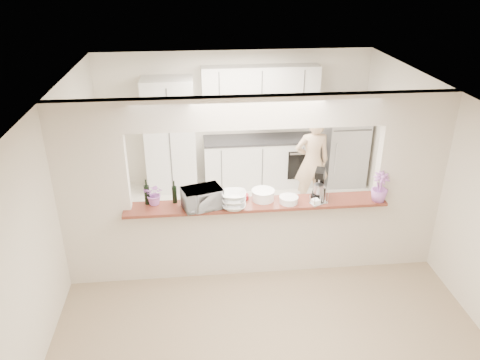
{
  "coord_description": "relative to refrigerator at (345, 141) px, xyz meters",
  "views": [
    {
      "loc": [
        -0.75,
        -5.35,
        3.98
      ],
      "look_at": [
        -0.18,
        0.3,
        1.26
      ],
      "focal_mm": 35.0,
      "sensor_mm": 36.0,
      "label": 1
    }
  ],
  "objects": [
    {
      "name": "red_bowl",
      "position": [
        -2.2,
        -2.57,
        0.27
      ],
      "size": [
        0.13,
        0.13,
        0.06
      ],
      "primitive_type": "cylinder",
      "color": "maroon",
      "rests_on": "bar_counter"
    },
    {
      "name": "person",
      "position": [
        -0.85,
        -0.88,
        -0.02
      ],
      "size": [
        0.63,
        0.44,
        1.66
      ],
      "primitive_type": "imported",
      "rotation": [
        0.0,
        0.0,
        3.21
      ],
      "color": "#D3B089",
      "rests_on": "floor"
    },
    {
      "name": "flower_right",
      "position": [
        -0.45,
        -2.8,
        0.44
      ],
      "size": [
        0.23,
        0.23,
        0.4
      ],
      "primitive_type": "imported",
      "rotation": [
        0.0,
        0.0,
        -0.03
      ],
      "color": "#CC6ECC",
      "rests_on": "bar_counter"
    },
    {
      "name": "partition",
      "position": [
        -2.05,
        -2.65,
        0.63
      ],
      "size": [
        5.0,
        0.15,
        2.5
      ],
      "color": "beige",
      "rests_on": "floor"
    },
    {
      "name": "tile_overlay",
      "position": [
        -2.05,
        -1.1,
        -0.84
      ],
      "size": [
        5.0,
        2.9,
        0.01
      ],
      "primitive_type": "cube",
      "color": "silver",
      "rests_on": "floor"
    },
    {
      "name": "flower_left",
      "position": [
        -3.35,
        -2.6,
        0.39
      ],
      "size": [
        0.32,
        0.3,
        0.29
      ],
      "primitive_type": "imported",
      "rotation": [
        0.0,
        0.0,
        -0.32
      ],
      "color": "#CB6BAA",
      "rests_on": "bar_counter"
    },
    {
      "name": "kitchen_cabinets",
      "position": [
        -2.24,
        0.07,
        0.12
      ],
      "size": [
        3.15,
        0.62,
        2.25
      ],
      "color": "silver",
      "rests_on": "floor"
    },
    {
      "name": "wine_bottle_a",
      "position": [
        -3.1,
        -2.58,
        0.36
      ],
      "size": [
        0.06,
        0.06,
        0.31
      ],
      "color": "black",
      "rests_on": "bar_counter"
    },
    {
      "name": "plate_stack_a",
      "position": [
        -1.95,
        -2.62,
        0.31
      ],
      "size": [
        0.3,
        0.3,
        0.14
      ],
      "color": "white",
      "rests_on": "bar_counter"
    },
    {
      "name": "utensil_caddy",
      "position": [
        -1.25,
        -2.8,
        0.33
      ],
      "size": [
        0.26,
        0.2,
        0.21
      ],
      "color": "silver",
      "rests_on": "bar_counter"
    },
    {
      "name": "plate_stack_b",
      "position": [
        -1.63,
        -2.74,
        0.28
      ],
      "size": [
        0.25,
        0.25,
        0.09
      ],
      "color": "white",
      "rests_on": "bar_counter"
    },
    {
      "name": "bar_counter",
      "position": [
        -2.05,
        -2.65,
        -0.27
      ],
      "size": [
        3.4,
        0.38,
        1.09
      ],
      "color": "beige",
      "rests_on": "floor"
    },
    {
      "name": "serving_bowls",
      "position": [
        -2.35,
        -2.82,
        0.35
      ],
      "size": [
        0.34,
        0.34,
        0.22
      ],
      "primitive_type": "imported",
      "rotation": [
        0.0,
        0.0,
        -0.12
      ],
      "color": "white",
      "rests_on": "bar_counter"
    },
    {
      "name": "floor",
      "position": [
        -2.05,
        -2.65,
        -0.85
      ],
      "size": [
        6.0,
        6.0,
        0.0
      ],
      "primitive_type": "plane",
      "color": "gray",
      "rests_on": "ground"
    },
    {
      "name": "wine_bottle_b",
      "position": [
        -3.45,
        -2.58,
        0.38
      ],
      "size": [
        0.07,
        0.07,
        0.35
      ],
      "color": "black",
      "rests_on": "bar_counter"
    },
    {
      "name": "tan_bowl",
      "position": [
        -2.0,
        -2.57,
        0.27
      ],
      "size": [
        0.14,
        0.14,
        0.06
      ],
      "primitive_type": "cylinder",
      "color": "tan",
      "rests_on": "bar_counter"
    },
    {
      "name": "stand_mixer",
      "position": [
        -1.2,
        -2.59,
        0.42
      ],
      "size": [
        0.25,
        0.3,
        0.39
      ],
      "color": "black",
      "rests_on": "bar_counter"
    },
    {
      "name": "refrigerator",
      "position": [
        0.0,
        0.0,
        0.0
      ],
      "size": [
        0.75,
        0.7,
        1.7
      ],
      "primitive_type": "cube",
      "color": "#BCBBC1",
      "rests_on": "floor"
    },
    {
      "name": "toaster_oven",
      "position": [
        -2.75,
        -2.75,
        0.37
      ],
      "size": [
        0.56,
        0.46,
        0.27
      ],
      "primitive_type": "imported",
      "rotation": [
        0.0,
        0.0,
        0.3
      ],
      "color": "#A1A2A6",
      "rests_on": "bar_counter"
    }
  ]
}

